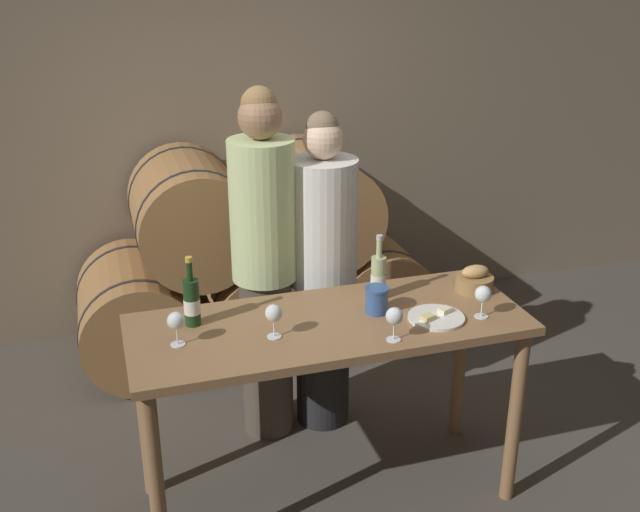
{
  "coord_description": "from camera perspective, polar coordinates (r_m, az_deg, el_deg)",
  "views": [
    {
      "loc": [
        -0.89,
        -2.73,
        2.4
      ],
      "look_at": [
        0.0,
        0.13,
        1.17
      ],
      "focal_mm": 42.0,
      "sensor_mm": 36.0,
      "label": 1
    }
  ],
  "objects": [
    {
      "name": "ground_plane",
      "position": [
        3.74,
        0.63,
        -17.61
      ],
      "size": [
        10.0,
        10.0,
        0.0
      ],
      "primitive_type": "plane",
      "color": "#4C473F"
    },
    {
      "name": "stone_wall_back",
      "position": [
        4.94,
        -6.82,
        12.8
      ],
      "size": [
        10.0,
        0.12,
        3.2
      ],
      "color": "gray",
      "rests_on": "ground_plane"
    },
    {
      "name": "barrel_stack",
      "position": [
        4.7,
        -5.0,
        -0.57
      ],
      "size": [
        2.19,
        0.86,
        1.3
      ],
      "color": "#9E7042",
      "rests_on": "ground_plane"
    },
    {
      "name": "tasting_table",
      "position": [
        3.29,
        0.68,
        -6.99
      ],
      "size": [
        1.72,
        0.66,
        0.92
      ],
      "color": "olive",
      "rests_on": "ground_plane"
    },
    {
      "name": "person_left",
      "position": [
        3.72,
        -4.26,
        -0.74
      ],
      "size": [
        0.32,
        0.32,
        1.83
      ],
      "color": "#4C4238",
      "rests_on": "ground_plane"
    },
    {
      "name": "person_right",
      "position": [
        3.83,
        0.22,
        -1.39
      ],
      "size": [
        0.35,
        0.35,
        1.7
      ],
      "color": "#232326",
      "rests_on": "ground_plane"
    },
    {
      "name": "wine_bottle_red",
      "position": [
        3.2,
        -9.75,
        -3.44
      ],
      "size": [
        0.07,
        0.07,
        0.31
      ],
      "color": "#193819",
      "rests_on": "tasting_table"
    },
    {
      "name": "wine_bottle_white",
      "position": [
        3.4,
        4.46,
        -1.58
      ],
      "size": [
        0.07,
        0.07,
        0.31
      ],
      "color": "#ADBC7F",
      "rests_on": "tasting_table"
    },
    {
      "name": "blue_crock",
      "position": [
        3.28,
        4.34,
        -3.26
      ],
      "size": [
        0.11,
        0.11,
        0.12
      ],
      "color": "#335693",
      "rests_on": "tasting_table"
    },
    {
      "name": "bread_basket",
      "position": [
        3.56,
        11.69,
        -1.86
      ],
      "size": [
        0.18,
        0.18,
        0.13
      ],
      "color": "olive",
      "rests_on": "tasting_table"
    },
    {
      "name": "cheese_plate",
      "position": [
        3.28,
        8.85,
        -4.63
      ],
      "size": [
        0.25,
        0.25,
        0.04
      ],
      "color": "white",
      "rests_on": "tasting_table"
    },
    {
      "name": "wine_glass_far_left",
      "position": [
        3.05,
        -10.91,
        -4.93
      ],
      "size": [
        0.07,
        0.07,
        0.15
      ],
      "color": "white",
      "rests_on": "tasting_table"
    },
    {
      "name": "wine_glass_left",
      "position": [
        3.06,
        -3.55,
        -4.43
      ],
      "size": [
        0.07,
        0.07,
        0.15
      ],
      "color": "white",
      "rests_on": "tasting_table"
    },
    {
      "name": "wine_glass_center",
      "position": [
        3.04,
        5.69,
        -4.65
      ],
      "size": [
        0.07,
        0.07,
        0.15
      ],
      "color": "white",
      "rests_on": "tasting_table"
    },
    {
      "name": "wine_glass_right",
      "position": [
        3.29,
        12.32,
        -2.91
      ],
      "size": [
        0.07,
        0.07,
        0.15
      ],
      "color": "white",
      "rests_on": "tasting_table"
    }
  ]
}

